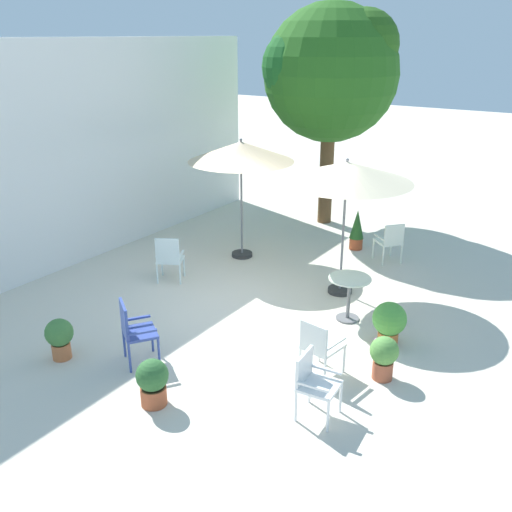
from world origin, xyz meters
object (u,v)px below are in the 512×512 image
at_px(patio_chair_2, 169,257).
at_px(patio_chair_4, 319,344).
at_px(cafe_table_0, 349,291).
at_px(potted_plant_3, 60,337).
at_px(patio_chair_3, 134,328).
at_px(potted_plant_1, 153,381).
at_px(patio_chair_0, 390,240).
at_px(patio_umbrella_1, 241,152).
at_px(potted_plant_0, 389,321).
at_px(potted_plant_4, 384,355).
at_px(patio_umbrella_0, 347,173).
at_px(patio_chair_1, 314,380).
at_px(potted_plant_2, 357,229).
at_px(shade_tree, 330,73).

height_order(patio_chair_2, patio_chair_4, patio_chair_2).
height_order(cafe_table_0, potted_plant_3, cafe_table_0).
distance_m(patio_chair_3, potted_plant_1, 1.10).
height_order(patio_chair_0, patio_chair_2, patio_chair_2).
relative_size(patio_umbrella_1, patio_chair_3, 2.60).
distance_m(patio_chair_2, potted_plant_0, 4.38).
distance_m(patio_chair_0, potted_plant_4, 4.42).
relative_size(patio_umbrella_1, potted_plant_0, 3.69).
xyz_separation_m(patio_umbrella_1, patio_chair_2, (-1.87, 0.38, -1.73)).
xyz_separation_m(patio_umbrella_0, patio_umbrella_1, (0.50, 2.56, -0.00)).
xyz_separation_m(patio_chair_1, potted_plant_2, (5.76, 2.02, -0.05)).
relative_size(patio_chair_2, patio_chair_3, 0.95).
bearing_deg(potted_plant_4, patio_chair_2, 79.55).
bearing_deg(patio_chair_0, potted_plant_0, -158.82).
height_order(patio_umbrella_0, potted_plant_3, patio_umbrella_0).
relative_size(shade_tree, patio_chair_0, 6.00).
relative_size(patio_chair_4, potted_plant_0, 1.27).
distance_m(patio_chair_1, potted_plant_0, 2.22).
height_order(patio_umbrella_0, patio_chair_2, patio_umbrella_0).
height_order(potted_plant_0, potted_plant_4, potted_plant_0).
bearing_deg(cafe_table_0, potted_plant_0, -114.20).
distance_m(patio_chair_3, potted_plant_2, 6.15).
height_order(patio_chair_4, potted_plant_1, patio_chair_4).
height_order(patio_umbrella_0, patio_umbrella_1, patio_umbrella_1).
distance_m(patio_chair_0, patio_chair_4, 4.65).
height_order(patio_chair_4, potted_plant_0, patio_chair_4).
relative_size(patio_chair_2, potted_plant_3, 1.46).
distance_m(patio_umbrella_0, patio_chair_1, 4.11).
bearing_deg(patio_chair_0, patio_chair_3, 164.48).
height_order(potted_plant_1, potted_plant_4, potted_plant_1).
bearing_deg(shade_tree, potted_plant_4, -146.19).
distance_m(shade_tree, patio_chair_1, 8.59).
height_order(cafe_table_0, potted_plant_0, cafe_table_0).
distance_m(cafe_table_0, patio_chair_2, 3.55).
height_order(shade_tree, potted_plant_3, shade_tree).
bearing_deg(cafe_table_0, patio_chair_1, -164.20).
height_order(cafe_table_0, patio_chair_0, patio_chair_0).
bearing_deg(potted_plant_0, patio_chair_1, 176.79).
xyz_separation_m(shade_tree, patio_umbrella_0, (-3.69, -2.24, -1.37)).
distance_m(patio_chair_1, patio_chair_3, 2.73).
height_order(cafe_table_0, patio_chair_2, patio_chair_2).
height_order(patio_chair_1, patio_chair_2, patio_chair_2).
distance_m(patio_chair_3, potted_plant_3, 1.15).
height_order(patio_chair_2, patio_chair_3, patio_chair_3).
distance_m(cafe_table_0, potted_plant_3, 4.57).
xyz_separation_m(potted_plant_2, potted_plant_3, (-6.63, 1.69, -0.10)).
height_order(shade_tree, patio_chair_0, shade_tree).
distance_m(patio_chair_3, potted_plant_4, 3.52).
xyz_separation_m(shade_tree, patio_chair_3, (-7.53, -0.84, -3.06)).
bearing_deg(potted_plant_4, shade_tree, 33.81).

